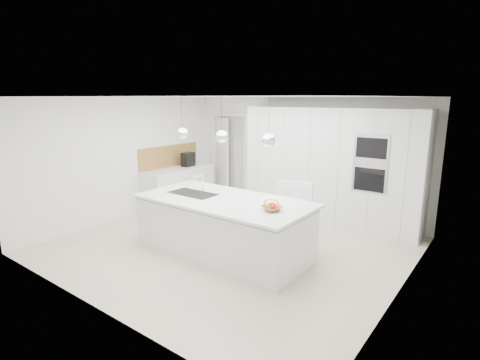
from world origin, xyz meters
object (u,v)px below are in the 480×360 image
Objects in this scene: island_base at (223,228)px; espresso_machine at (188,159)px; fruit_bowl at (272,208)px; bar_stool_left at (282,213)px; bar_stool_right at (299,216)px.

island_base is 8.56× the size of espresso_machine.
fruit_bowl is 0.86× the size of espresso_machine.
bar_stool_right reaches higher than bar_stool_left.
espresso_machine is 0.30× the size of bar_stool_left.
espresso_machine is (-2.53, 1.80, 0.63)m from island_base.
bar_stool_left is 0.36m from bar_stool_right.
island_base is 9.93× the size of fruit_bowl.
fruit_bowl is (0.95, -0.04, 0.50)m from island_base.
espresso_machine reaches higher than bar_stool_left.
bar_stool_left is at bearing 112.50° from fruit_bowl.
espresso_machine is at bearing 150.97° from bar_stool_left.
espresso_machine reaches higher than island_base.
fruit_bowl is at bearing -81.27° from bar_stool_left.
island_base is at bearing 177.70° from fruit_bowl.
island_base is 1.07m from fruit_bowl.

